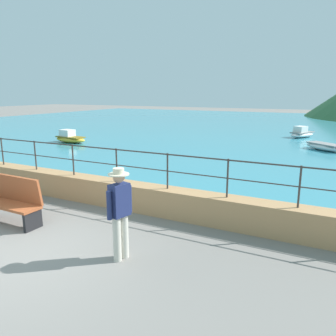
% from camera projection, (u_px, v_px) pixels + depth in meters
% --- Properties ---
extents(ground_plane, '(120.00, 120.00, 0.00)m').
position_uv_depth(ground_plane, '(20.00, 255.00, 6.37)').
color(ground_plane, slate).
extents(promenade_wall, '(20.00, 0.56, 0.70)m').
position_uv_depth(promenade_wall, '(118.00, 194.00, 9.06)').
color(promenade_wall, tan).
rests_on(promenade_wall, ground).
extents(railing, '(18.44, 0.04, 0.90)m').
position_uv_depth(railing, '(116.00, 159.00, 8.85)').
color(railing, '#383330').
rests_on(railing, promenade_wall).
extents(lake_water, '(64.00, 44.32, 0.06)m').
position_uv_depth(lake_water, '(271.00, 128.00, 28.76)').
color(lake_water, teal).
rests_on(lake_water, ground).
extents(bench_main, '(1.71, 0.58, 1.13)m').
position_uv_depth(bench_main, '(12.00, 200.00, 7.89)').
color(bench_main, '#9E4C28').
rests_on(bench_main, ground).
extents(person_walking, '(0.38, 0.56, 1.75)m').
position_uv_depth(person_walking, '(120.00, 210.00, 6.02)').
color(person_walking, beige).
rests_on(person_walking, ground).
extents(boat_0, '(2.34, 2.16, 0.36)m').
position_uv_depth(boat_0, '(325.00, 146.00, 17.47)').
color(boat_0, white).
rests_on(boat_0, lake_water).
extents(boat_5, '(2.38, 1.12, 0.76)m').
position_uv_depth(boat_5, '(70.00, 138.00, 20.18)').
color(boat_5, gold).
rests_on(boat_5, lake_water).
extents(boat_6, '(1.79, 2.46, 0.76)m').
position_uv_depth(boat_6, '(302.00, 133.00, 22.42)').
color(boat_6, white).
rests_on(boat_6, lake_water).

